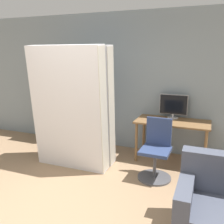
{
  "coord_description": "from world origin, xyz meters",
  "views": [
    {
      "loc": [
        1.63,
        -1.82,
        1.9
      ],
      "look_at": [
        0.28,
        1.59,
        1.05
      ],
      "focal_mm": 40.0,
      "sensor_mm": 36.0,
      "label": 1
    }
  ],
  "objects_px": {
    "bookshelf": "(55,104)",
    "mattress_far": "(79,106)",
    "armchair": "(219,209)",
    "office_chair": "(156,154)",
    "monitor": "(173,106)",
    "mattress_near": "(69,109)"
  },
  "relations": [
    {
      "from": "bookshelf",
      "to": "mattress_far",
      "type": "relative_size",
      "value": 0.84
    },
    {
      "from": "bookshelf",
      "to": "armchair",
      "type": "xyz_separation_m",
      "value": [
        3.37,
        -2.01,
        -0.5
      ]
    },
    {
      "from": "office_chair",
      "to": "bookshelf",
      "type": "bearing_deg",
      "value": 159.01
    },
    {
      "from": "mattress_far",
      "to": "monitor",
      "type": "bearing_deg",
      "value": 28.62
    },
    {
      "from": "monitor",
      "to": "mattress_far",
      "type": "relative_size",
      "value": 0.25
    },
    {
      "from": "bookshelf",
      "to": "office_chair",
      "type": "bearing_deg",
      "value": -20.99
    },
    {
      "from": "mattress_far",
      "to": "armchair",
      "type": "height_order",
      "value": "mattress_far"
    },
    {
      "from": "office_chair",
      "to": "mattress_far",
      "type": "bearing_deg",
      "value": 174.48
    },
    {
      "from": "monitor",
      "to": "armchair",
      "type": "height_order",
      "value": "monitor"
    },
    {
      "from": "mattress_near",
      "to": "armchair",
      "type": "xyz_separation_m",
      "value": [
        2.31,
        -0.87,
        -0.71
      ]
    },
    {
      "from": "office_chair",
      "to": "mattress_near",
      "type": "bearing_deg",
      "value": -172.6
    },
    {
      "from": "mattress_far",
      "to": "mattress_near",
      "type": "bearing_deg",
      "value": -90.0
    },
    {
      "from": "mattress_far",
      "to": "armchair",
      "type": "relative_size",
      "value": 2.41
    },
    {
      "from": "bookshelf",
      "to": "mattress_near",
      "type": "relative_size",
      "value": 0.84
    },
    {
      "from": "monitor",
      "to": "mattress_far",
      "type": "xyz_separation_m",
      "value": [
        -1.52,
        -0.83,
        0.05
      ]
    },
    {
      "from": "monitor",
      "to": "office_chair",
      "type": "distance_m",
      "value": 1.14
    },
    {
      "from": "office_chair",
      "to": "armchair",
      "type": "height_order",
      "value": "office_chair"
    },
    {
      "from": "monitor",
      "to": "mattress_far",
      "type": "bearing_deg",
      "value": -151.38
    },
    {
      "from": "bookshelf",
      "to": "armchair",
      "type": "distance_m",
      "value": 3.95
    },
    {
      "from": "mattress_far",
      "to": "armchair",
      "type": "bearing_deg",
      "value": -27.35
    },
    {
      "from": "office_chair",
      "to": "armchair",
      "type": "xyz_separation_m",
      "value": [
        0.89,
        -1.06,
        -0.06
      ]
    },
    {
      "from": "mattress_far",
      "to": "armchair",
      "type": "distance_m",
      "value": 2.69
    }
  ]
}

